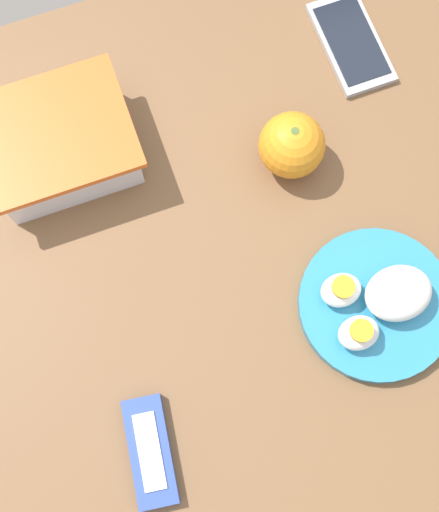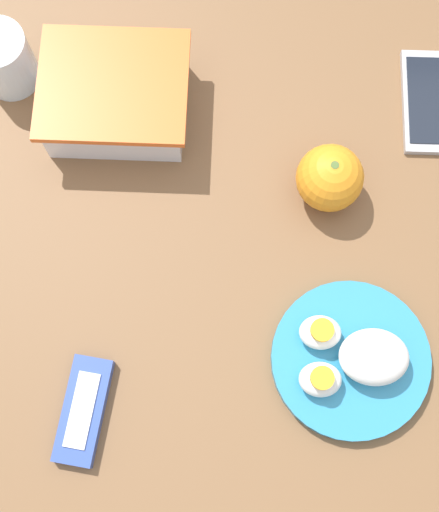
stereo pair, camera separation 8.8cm
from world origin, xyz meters
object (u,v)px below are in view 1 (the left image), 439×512
at_px(candy_bar, 150,451).
at_px(cell_phone, 351,43).
at_px(rice_plate, 378,303).
at_px(food_container, 60,145).
at_px(orange_fruit, 292,145).

height_order(candy_bar, cell_phone, candy_bar).
xyz_separation_m(rice_plate, cell_phone, (0.11, 0.35, -0.01)).
bearing_deg(rice_plate, cell_phone, 72.15).
height_order(food_container, rice_plate, food_container).
height_order(orange_fruit, rice_plate, orange_fruit).
distance_m(food_container, orange_fruit, 0.30).
bearing_deg(orange_fruit, candy_bar, -134.56).
bearing_deg(candy_bar, cell_phone, 44.47).
distance_m(orange_fruit, cell_phone, 0.20).
bearing_deg(candy_bar, food_container, 88.20).
relative_size(orange_fruit, candy_bar, 0.65).
xyz_separation_m(food_container, candy_bar, (-0.01, -0.40, -0.02)).
bearing_deg(food_container, candy_bar, -91.80).
bearing_deg(cell_phone, candy_bar, -135.53).
bearing_deg(candy_bar, orange_fruit, 45.44).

